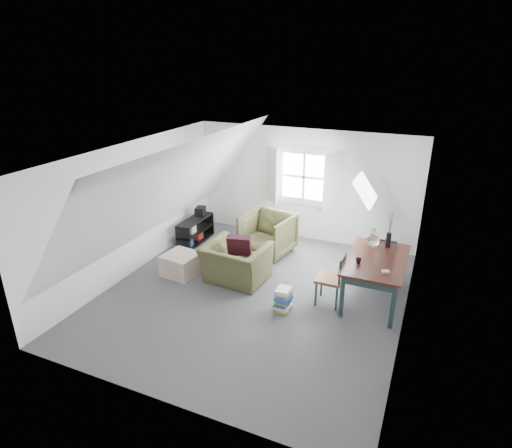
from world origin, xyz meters
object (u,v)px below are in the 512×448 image
at_px(armchair_near, 236,280).
at_px(dining_chair_near, 332,278).
at_px(magazine_stack, 283,300).
at_px(armchair_far, 267,253).
at_px(dining_table, 376,264).
at_px(dining_chair_far, 386,256).
at_px(ottoman, 181,264).
at_px(media_shelf, 195,232).

distance_m(armchair_near, dining_chair_near, 1.88).
bearing_deg(dining_chair_near, magazine_stack, -73.51).
bearing_deg(armchair_far, dining_table, -12.46).
xyz_separation_m(armchair_far, dining_chair_far, (2.42, -0.07, 0.43)).
bearing_deg(armchair_near, dining_table, -168.85).
distance_m(armchair_far, dining_chair_near, 2.26).
relative_size(armchair_near, armchair_far, 1.15).
bearing_deg(magazine_stack, armchair_near, 152.83).
bearing_deg(armchair_far, dining_chair_near, -28.52).
bearing_deg(armchair_far, armchair_near, -83.90).
distance_m(armchair_near, magazine_stack, 1.31).
bearing_deg(ottoman, armchair_near, 9.95).
xyz_separation_m(ottoman, media_shelf, (-0.54, 1.38, 0.04)).
xyz_separation_m(armchair_near, dining_chair_far, (2.52, 1.24, 0.43)).
bearing_deg(media_shelf, armchair_near, -36.76).
height_order(armchair_near, dining_chair_far, dining_chair_far).
relative_size(dining_table, dining_chair_near, 1.72).
bearing_deg(magazine_stack, media_shelf, 147.14).
bearing_deg(dining_chair_near, dining_table, 100.50).
xyz_separation_m(dining_chair_near, magazine_stack, (-0.67, -0.51, -0.28)).
distance_m(armchair_far, media_shelf, 1.73).
bearing_deg(magazine_stack, ottoman, 169.77).
xyz_separation_m(armchair_near, dining_table, (2.46, 0.32, 0.69)).
relative_size(ottoman, dining_chair_far, 0.74).
distance_m(dining_table, magazine_stack, 1.67).
xyz_separation_m(armchair_near, media_shelf, (-1.61, 1.19, 0.25)).
distance_m(ottoman, dining_chair_near, 2.91).
xyz_separation_m(armchair_near, dining_chair_near, (1.82, -0.08, 0.48)).
bearing_deg(dining_chair_far, magazine_stack, 60.83).
bearing_deg(dining_table, ottoman, -169.58).
distance_m(dining_chair_far, magazine_stack, 2.30).
relative_size(armchair_far, dining_table, 0.61).
height_order(dining_chair_far, magazine_stack, dining_chair_far).
xyz_separation_m(armchair_far, ottoman, (-1.18, -1.50, 0.20)).
bearing_deg(dining_chair_far, media_shelf, 8.21).
height_order(dining_table, dining_chair_far, dining_chair_far).
relative_size(media_shelf, magazine_stack, 2.73).
bearing_deg(armchair_far, magazine_stack, -50.62).
height_order(ottoman, media_shelf, media_shelf).
bearing_deg(ottoman, dining_table, 8.12).
relative_size(armchair_near, dining_chair_far, 1.35).
bearing_deg(armchair_near, ottoman, 13.78).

